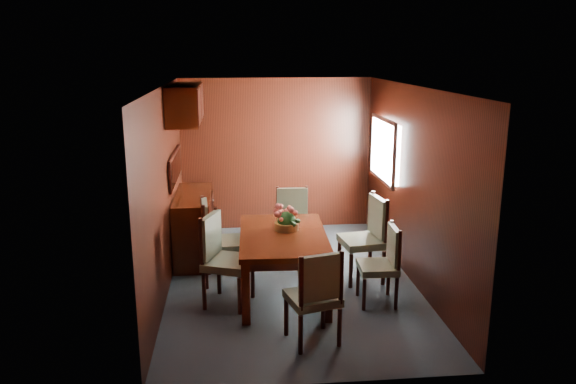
{
  "coord_description": "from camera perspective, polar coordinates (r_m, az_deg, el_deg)",
  "views": [
    {
      "loc": [
        -0.7,
        -6.51,
        2.81
      ],
      "look_at": [
        0.0,
        0.4,
        1.05
      ],
      "focal_mm": 35.0,
      "sensor_mm": 36.0,
      "label": 1
    }
  ],
  "objects": [
    {
      "name": "sideboard",
      "position": [
        7.89,
        -9.53,
        -3.38
      ],
      "size": [
        0.48,
        1.4,
        0.9
      ],
      "primitive_type": "cube",
      "color": "black",
      "rests_on": "ground"
    },
    {
      "name": "ground",
      "position": [
        7.13,
        0.33,
        -9.01
      ],
      "size": [
        4.5,
        4.5,
        0.0
      ],
      "primitive_type": "plane",
      "color": "#333E46",
      "rests_on": "ground"
    },
    {
      "name": "chair_left_near",
      "position": [
        6.37,
        -6.79,
        -6.28
      ],
      "size": [
        0.63,
        0.64,
        1.06
      ],
      "rotation": [
        0.0,
        0.0,
        -1.93
      ],
      "color": "black",
      "rests_on": "ground"
    },
    {
      "name": "chair_right_near",
      "position": [
        6.46,
        9.72,
        -6.85
      ],
      "size": [
        0.44,
        0.45,
        0.92
      ],
      "rotation": [
        0.0,
        0.0,
        1.53
      ],
      "color": "black",
      "rests_on": "ground"
    },
    {
      "name": "chair_foot",
      "position": [
        7.73,
        0.49,
        -2.79
      ],
      "size": [
        0.48,
        0.46,
        0.99
      ],
      "rotation": [
        0.0,
        0.0,
        3.12
      ],
      "color": "black",
      "rests_on": "ground"
    },
    {
      "name": "room_shell",
      "position": [
        6.97,
        -0.8,
        4.48
      ],
      "size": [
        3.06,
        4.52,
        2.41
      ],
      "color": "black",
      "rests_on": "ground"
    },
    {
      "name": "chair_head",
      "position": [
        5.48,
        2.84,
        -10.16
      ],
      "size": [
        0.57,
        0.55,
        0.99
      ],
      "rotation": [
        0.0,
        0.0,
        0.26
      ],
      "color": "black",
      "rests_on": "ground"
    },
    {
      "name": "dining_table",
      "position": [
        6.54,
        -0.49,
        -5.14
      ],
      "size": [
        1.05,
        1.63,
        0.75
      ],
      "rotation": [
        0.0,
        0.0,
        -0.04
      ],
      "color": "black",
      "rests_on": "ground"
    },
    {
      "name": "chair_left_far",
      "position": [
        6.98,
        -7.42,
        -4.51
      ],
      "size": [
        0.51,
        0.53,
        1.05
      ],
      "rotation": [
        0.0,
        0.0,
        -1.51
      ],
      "color": "black",
      "rests_on": "ground"
    },
    {
      "name": "flower_centerpiece",
      "position": [
        6.61,
        -0.14,
        -2.61
      ],
      "size": [
        0.31,
        0.31,
        0.31
      ],
      "color": "#AF6B35",
      "rests_on": "dining_table"
    },
    {
      "name": "chair_right_far",
      "position": [
        7.05,
        8.13,
        -4.2
      ],
      "size": [
        0.55,
        0.57,
        1.08
      ],
      "rotation": [
        0.0,
        0.0,
        1.7
      ],
      "color": "black",
      "rests_on": "ground"
    }
  ]
}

